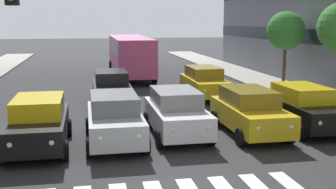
% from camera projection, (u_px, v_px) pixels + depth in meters
% --- Properties ---
extents(car_0, '(2.02, 4.44, 1.72)m').
position_uv_depth(car_0, '(303.00, 107.00, 16.79)').
color(car_0, black).
rests_on(car_0, ground_plane).
extents(car_1, '(2.02, 4.44, 1.72)m').
position_uv_depth(car_1, '(250.00, 111.00, 16.04)').
color(car_1, gold).
rests_on(car_1, ground_plane).
extents(car_2, '(2.02, 4.44, 1.72)m').
position_uv_depth(car_2, '(176.00, 112.00, 15.84)').
color(car_2, silver).
rests_on(car_2, ground_plane).
extents(car_3, '(2.02, 4.44, 1.72)m').
position_uv_depth(car_3, '(115.00, 118.00, 14.86)').
color(car_3, '#B2B7BC').
rests_on(car_3, ground_plane).
extents(car_4, '(2.02, 4.44, 1.72)m').
position_uv_depth(car_4, '(39.00, 123.00, 14.24)').
color(car_4, black).
rests_on(car_4, ground_plane).
extents(car_row2_0, '(2.02, 4.44, 1.72)m').
position_uv_depth(car_row2_0, '(111.00, 87.00, 21.58)').
color(car_row2_0, black).
rests_on(car_row2_0, ground_plane).
extents(car_row2_1, '(2.02, 4.44, 1.72)m').
position_uv_depth(car_row2_1, '(204.00, 82.00, 23.42)').
color(car_row2_1, gold).
rests_on(car_row2_1, ground_plane).
extents(bus_behind_traffic, '(2.78, 10.50, 3.00)m').
position_uv_depth(bus_behind_traffic, '(130.00, 52.00, 31.77)').
color(bus_behind_traffic, '#DB5193').
rests_on(bus_behind_traffic, ground_plane).
extents(street_tree_2, '(2.34, 2.34, 4.64)m').
position_uv_depth(street_tree_2, '(286.00, 31.00, 25.98)').
color(street_tree_2, '#513823').
rests_on(street_tree_2, sidewalk_left).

